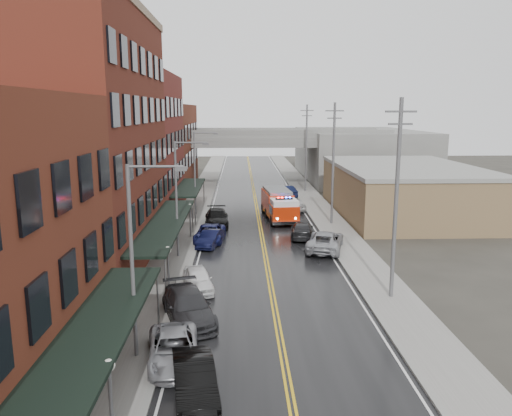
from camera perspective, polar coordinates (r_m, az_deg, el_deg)
name	(u,v)px	position (r m, az deg, el deg)	size (l,w,h in m)	color
road	(262,237)	(44.97, 0.69, -3.37)	(11.00, 160.00, 0.02)	black
sidewalk_left	(181,237)	(45.22, -8.61, -3.33)	(3.00, 160.00, 0.15)	slate
sidewalk_right	(342,236)	(45.85, 9.86, -3.17)	(3.00, 160.00, 0.15)	slate
curb_left	(199,237)	(45.06, -6.52, -3.33)	(0.30, 160.00, 0.15)	gray
curb_right	(324,236)	(45.55, 7.82, -3.21)	(0.30, 160.00, 0.15)	gray
brick_building_b	(82,142)	(38.27, -19.25, 7.10)	(9.00, 20.00, 18.00)	#5D2518
brick_building_c	(134,146)	(55.29, -13.81, 6.91)	(9.00, 15.00, 15.00)	maroon
brick_building_far	(160,148)	(72.57, -10.94, 6.78)	(9.00, 20.00, 12.00)	#612919
tan_building	(403,191)	(57.10, 16.49, 1.84)	(14.00, 22.00, 5.00)	olive
right_far_block	(358,154)	(86.15, 11.59, 6.08)	(18.00, 30.00, 8.00)	slate
awning_0	(93,337)	(20.13, -18.16, -13.81)	(2.60, 16.00, 3.09)	black
awning_1	(166,223)	(37.82, -10.23, -1.71)	(2.60, 18.00, 3.09)	black
awning_2	(189,187)	(54.90, -7.64, 2.36)	(2.60, 13.00, 3.09)	black
globe_lamp_0	(110,382)	(18.44, -16.39, -18.49)	(0.44, 0.44, 3.12)	#59595B
globe_lamp_1	(168,259)	(31.14, -10.03, -5.79)	(0.44, 0.44, 3.12)	#59595B
globe_lamp_2	(190,213)	(44.62, -7.54, -0.55)	(0.44, 0.44, 3.12)	#59595B
street_lamp_0	(137,250)	(22.80, -13.44, -4.70)	(2.64, 0.22, 9.00)	#59595B
street_lamp_1	(180,192)	(38.25, -8.74, 1.84)	(2.64, 0.22, 9.00)	#59595B
street_lamp_2	(197,168)	(54.02, -6.75, 4.59)	(2.64, 0.22, 9.00)	#59595B
utility_pole_0	(396,197)	(30.34, 15.74, 1.27)	(1.80, 0.24, 12.00)	#59595B
utility_pole_1	(333,162)	(49.59, 8.82, 5.26)	(1.80, 0.24, 12.00)	#59595B
utility_pole_2	(306,147)	(69.27, 5.77, 6.98)	(1.80, 0.24, 12.00)	#59595B
overpass	(253,146)	(75.69, -0.39, 7.14)	(40.00, 10.00, 7.50)	slate
fire_truck	(279,204)	(51.98, 2.66, 0.46)	(3.99, 8.57, 3.05)	#BB2508
parked_car_left_1	(194,380)	(21.10, -7.05, -18.90)	(1.61, 4.61, 1.52)	black
parked_car_left_2	(174,349)	(23.71, -9.37, -15.58)	(2.28, 4.94, 1.37)	#93949A
parked_car_left_3	(188,307)	(27.78, -7.75, -11.10)	(2.31, 5.68, 1.65)	#28282B
parked_car_left_4	(198,279)	(32.19, -6.67, -8.11)	(1.69, 4.20, 1.43)	white
parked_car_left_5	(210,238)	(42.12, -5.25, -3.49)	(1.44, 4.12, 1.36)	black
parked_car_left_6	(210,233)	(43.67, -5.31, -2.92)	(2.35, 5.10, 1.42)	#151A50
parked_car_left_7	(217,218)	(49.46, -4.52, -1.12)	(2.26, 5.55, 1.61)	black
parked_car_right_0	(325,241)	(41.07, 7.91, -3.74)	(2.68, 5.80, 1.61)	#929499
parked_car_right_1	(302,230)	(44.91, 5.30, -2.53)	(1.98, 4.87, 1.41)	black
parked_car_right_2	(293,204)	(56.98, 4.29, 0.47)	(1.79, 4.44, 1.51)	#B6B6B6
parked_car_right_3	(285,191)	(65.49, 3.33, 1.91)	(1.67, 4.79, 1.58)	#0E1533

